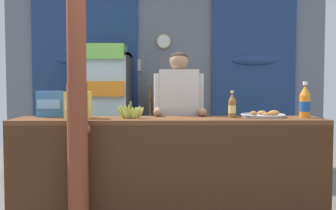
{
  "coord_description": "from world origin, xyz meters",
  "views": [
    {
      "loc": [
        -0.06,
        -3.07,
        1.29
      ],
      "look_at": [
        -0.0,
        0.74,
        1.09
      ],
      "focal_mm": 40.54,
      "sensor_mm": 36.0,
      "label": 1
    }
  ],
  "objects_px": {
    "snack_box_biscuit": "(50,104)",
    "shopkeeper": "(179,110)",
    "banana_bunch": "(131,112)",
    "pastry_tray": "(263,115)",
    "timber_post": "(77,90)",
    "drink_fridge": "(106,106)",
    "soda_bottle_orange_soda": "(305,102)",
    "bottle_shelf_rack": "(165,128)",
    "stall_counter": "(169,162)",
    "soda_bottle_iced_tea": "(232,106)",
    "snack_box_instant_noodle": "(78,105)",
    "plastic_lawn_chair": "(217,145)"
  },
  "relations": [
    {
      "from": "pastry_tray",
      "to": "bottle_shelf_rack",
      "type": "bearing_deg",
      "value": 115.3
    },
    {
      "from": "shopkeeper",
      "to": "snack_box_instant_noodle",
      "type": "height_order",
      "value": "shopkeeper"
    },
    {
      "from": "bottle_shelf_rack",
      "to": "timber_post",
      "type": "bearing_deg",
      "value": -107.1
    },
    {
      "from": "stall_counter",
      "to": "soda_bottle_iced_tea",
      "type": "xyz_separation_m",
      "value": [
        0.59,
        0.13,
        0.5
      ]
    },
    {
      "from": "timber_post",
      "to": "snack_box_biscuit",
      "type": "relative_size",
      "value": 10.51
    },
    {
      "from": "timber_post",
      "to": "snack_box_instant_noodle",
      "type": "xyz_separation_m",
      "value": [
        -0.08,
        0.41,
        -0.14
      ]
    },
    {
      "from": "snack_box_instant_noodle",
      "to": "banana_bunch",
      "type": "height_order",
      "value": "snack_box_instant_noodle"
    },
    {
      "from": "snack_box_biscuit",
      "to": "shopkeeper",
      "type": "bearing_deg",
      "value": 11.87
    },
    {
      "from": "drink_fridge",
      "to": "bottle_shelf_rack",
      "type": "xyz_separation_m",
      "value": [
        0.82,
        0.24,
        -0.34
      ]
    },
    {
      "from": "snack_box_instant_noodle",
      "to": "snack_box_biscuit",
      "type": "bearing_deg",
      "value": 153.27
    },
    {
      "from": "snack_box_biscuit",
      "to": "pastry_tray",
      "type": "height_order",
      "value": "snack_box_biscuit"
    },
    {
      "from": "shopkeeper",
      "to": "pastry_tray",
      "type": "distance_m",
      "value": 0.86
    },
    {
      "from": "stall_counter",
      "to": "snack_box_biscuit",
      "type": "height_order",
      "value": "snack_box_biscuit"
    },
    {
      "from": "shopkeeper",
      "to": "soda_bottle_orange_soda",
      "type": "distance_m",
      "value": 1.23
    },
    {
      "from": "timber_post",
      "to": "pastry_tray",
      "type": "distance_m",
      "value": 1.74
    },
    {
      "from": "soda_bottle_iced_tea",
      "to": "pastry_tray",
      "type": "distance_m",
      "value": 0.33
    },
    {
      "from": "soda_bottle_orange_soda",
      "to": "banana_bunch",
      "type": "xyz_separation_m",
      "value": [
        -1.62,
        -0.05,
        -0.09
      ]
    },
    {
      "from": "soda_bottle_orange_soda",
      "to": "snack_box_instant_noodle",
      "type": "relative_size",
      "value": 1.39
    },
    {
      "from": "snack_box_instant_noodle",
      "to": "bottle_shelf_rack",
      "type": "bearing_deg",
      "value": 67.57
    },
    {
      "from": "banana_bunch",
      "to": "pastry_tray",
      "type": "bearing_deg",
      "value": 5.69
    },
    {
      "from": "bottle_shelf_rack",
      "to": "plastic_lawn_chair",
      "type": "distance_m",
      "value": 0.86
    },
    {
      "from": "soda_bottle_orange_soda",
      "to": "bottle_shelf_rack",
      "type": "bearing_deg",
      "value": 122.64
    },
    {
      "from": "drink_fridge",
      "to": "shopkeeper",
      "type": "bearing_deg",
      "value": -54.96
    },
    {
      "from": "timber_post",
      "to": "drink_fridge",
      "type": "distance_m",
      "value": 2.19
    },
    {
      "from": "bottle_shelf_rack",
      "to": "shopkeeper",
      "type": "height_order",
      "value": "shopkeeper"
    },
    {
      "from": "snack_box_biscuit",
      "to": "drink_fridge",
      "type": "bearing_deg",
      "value": 79.34
    },
    {
      "from": "stall_counter",
      "to": "bottle_shelf_rack",
      "type": "relative_size",
      "value": 2.23
    },
    {
      "from": "drink_fridge",
      "to": "timber_post",
      "type": "bearing_deg",
      "value": -87.87
    },
    {
      "from": "bottle_shelf_rack",
      "to": "soda_bottle_iced_tea",
      "type": "xyz_separation_m",
      "value": [
        0.6,
        -1.99,
        0.43
      ]
    },
    {
      "from": "plastic_lawn_chair",
      "to": "pastry_tray",
      "type": "height_order",
      "value": "pastry_tray"
    },
    {
      "from": "stall_counter",
      "to": "timber_post",
      "type": "distance_m",
      "value": 1.04
    },
    {
      "from": "snack_box_biscuit",
      "to": "banana_bunch",
      "type": "xyz_separation_m",
      "value": [
        0.79,
        -0.21,
        -0.07
      ]
    },
    {
      "from": "pastry_tray",
      "to": "soda_bottle_orange_soda",
      "type": "bearing_deg",
      "value": -10.69
    },
    {
      "from": "timber_post",
      "to": "snack_box_biscuit",
      "type": "xyz_separation_m",
      "value": [
        -0.38,
        0.56,
        -0.14
      ]
    },
    {
      "from": "timber_post",
      "to": "soda_bottle_iced_tea",
      "type": "relative_size",
      "value": 10.23
    },
    {
      "from": "banana_bunch",
      "to": "soda_bottle_orange_soda",
      "type": "bearing_deg",
      "value": 1.94
    },
    {
      "from": "snack_box_biscuit",
      "to": "snack_box_instant_noodle",
      "type": "bearing_deg",
      "value": -26.73
    },
    {
      "from": "timber_post",
      "to": "bottle_shelf_rack",
      "type": "bearing_deg",
      "value": 72.9
    },
    {
      "from": "soda_bottle_iced_tea",
      "to": "pastry_tray",
      "type": "xyz_separation_m",
      "value": [
        0.31,
        0.06,
        -0.09
      ]
    },
    {
      "from": "timber_post",
      "to": "soda_bottle_iced_tea",
      "type": "height_order",
      "value": "timber_post"
    },
    {
      "from": "soda_bottle_iced_tea",
      "to": "snack_box_instant_noodle",
      "type": "bearing_deg",
      "value": -179.66
    },
    {
      "from": "banana_bunch",
      "to": "stall_counter",
      "type": "bearing_deg",
      "value": -11.14
    },
    {
      "from": "snack_box_instant_noodle",
      "to": "snack_box_biscuit",
      "type": "xyz_separation_m",
      "value": [
        -0.3,
        0.15,
        0.0
      ]
    },
    {
      "from": "soda_bottle_iced_tea",
      "to": "snack_box_biscuit",
      "type": "height_order",
      "value": "soda_bottle_iced_tea"
    },
    {
      "from": "banana_bunch",
      "to": "timber_post",
      "type": "bearing_deg",
      "value": -138.89
    },
    {
      "from": "drink_fridge",
      "to": "soda_bottle_orange_soda",
      "type": "bearing_deg",
      "value": -39.99
    },
    {
      "from": "pastry_tray",
      "to": "snack_box_instant_noodle",
      "type": "bearing_deg",
      "value": -177.7
    },
    {
      "from": "timber_post",
      "to": "soda_bottle_iced_tea",
      "type": "xyz_separation_m",
      "value": [
        1.34,
        0.42,
        -0.16
      ]
    },
    {
      "from": "soda_bottle_orange_soda",
      "to": "soda_bottle_iced_tea",
      "type": "bearing_deg",
      "value": 179.31
    },
    {
      "from": "stall_counter",
      "to": "plastic_lawn_chair",
      "type": "distance_m",
      "value": 1.77
    }
  ]
}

